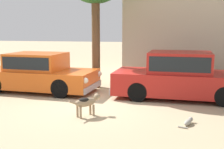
# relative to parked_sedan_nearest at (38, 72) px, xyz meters

# --- Properties ---
(ground_plane) EXTENTS (80.00, 80.00, 0.00)m
(ground_plane) POSITION_rel_parked_sedan_nearest_xyz_m (2.39, -1.49, -0.69)
(ground_plane) COLOR tan
(parked_sedan_nearest) EXTENTS (4.45, 2.13, 1.40)m
(parked_sedan_nearest) POSITION_rel_parked_sedan_nearest_xyz_m (0.00, 0.00, 0.00)
(parked_sedan_nearest) COLOR #D15619
(parked_sedan_nearest) RESTS_ON ground_plane
(parked_sedan_second) EXTENTS (4.54, 2.06, 1.53)m
(parked_sedan_second) POSITION_rel_parked_sedan_nearest_xyz_m (5.08, -0.15, 0.06)
(parked_sedan_second) COLOR #AD1E19
(parked_sedan_second) RESTS_ON ground_plane
(stray_dog_spotted) EXTENTS (0.72, 0.77, 0.60)m
(stray_dog_spotted) POSITION_rel_parked_sedan_nearest_xyz_m (2.61, -2.72, -0.30)
(stray_dog_spotted) COLOR #997F60
(stray_dog_spotted) RESTS_ON ground_plane
(stray_cat) EXTENTS (0.37, 0.55, 0.16)m
(stray_cat) POSITION_rel_parked_sedan_nearest_xyz_m (5.19, -2.91, -0.62)
(stray_cat) COLOR gray
(stray_cat) RESTS_ON ground_plane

